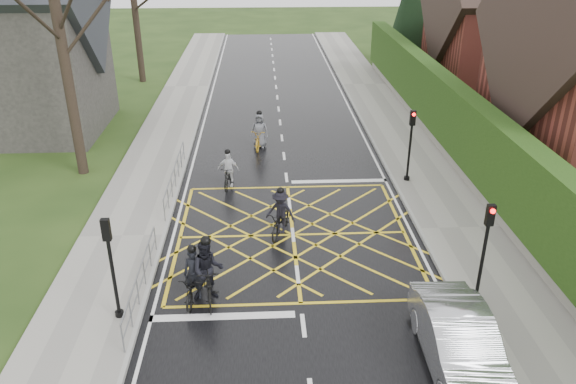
{
  "coord_description": "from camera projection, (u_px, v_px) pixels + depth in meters",
  "views": [
    {
      "loc": [
        -1.03,
        -17.32,
        10.03
      ],
      "look_at": [
        -0.14,
        0.84,
        1.3
      ],
      "focal_mm": 35.0,
      "sensor_mm": 36.0,
      "label": 1
    }
  ],
  "objects": [
    {
      "name": "hedge",
      "position": [
        460.0,
        122.0,
        24.82
      ],
      "size": [
        0.9,
        38.0,
        2.8
      ],
      "primitive_type": "cube",
      "color": "#18330E",
      "rests_on": "stone_wall"
    },
    {
      "name": "car",
      "position": [
        460.0,
        344.0,
        13.72
      ],
      "size": [
        1.65,
        4.52,
        1.48
      ],
      "primitive_type": "imported",
      "rotation": [
        0.0,
        0.0,
        -0.02
      ],
      "color": "#B1B3B9",
      "rests_on": "ground"
    },
    {
      "name": "sidewalk_right",
      "position": [
        459.0,
        229.0,
        20.21
      ],
      "size": [
        3.0,
        80.0,
        0.15
      ],
      "primitive_type": "cube",
      "color": "gray",
      "rests_on": "ground"
    },
    {
      "name": "sidewalk_left",
      "position": [
        123.0,
        237.0,
        19.68
      ],
      "size": [
        3.0,
        80.0,
        0.15
      ],
      "primitive_type": "cube",
      "color": "gray",
      "rests_on": "ground"
    },
    {
      "name": "traffic_light_ne",
      "position": [
        410.0,
        147.0,
        23.26
      ],
      "size": [
        0.24,
        0.31,
        3.21
      ],
      "rotation": [
        0.0,
        0.0,
        3.14
      ],
      "color": "black",
      "rests_on": "ground"
    },
    {
      "name": "cyclist_lead",
      "position": [
        260.0,
        135.0,
        27.48
      ],
      "size": [
        0.96,
        2.02,
        1.89
      ],
      "rotation": [
        0.0,
        0.0,
        -0.15
      ],
      "color": "#B27F15",
      "rests_on": "ground"
    },
    {
      "name": "cyclist_front",
      "position": [
        228.0,
        173.0,
        23.42
      ],
      "size": [
        0.93,
        1.7,
        1.65
      ],
      "rotation": [
        0.0,
        0.0,
        -0.16
      ],
      "color": "black",
      "rests_on": "ground"
    },
    {
      "name": "cyclist_mid",
      "position": [
        281.0,
        217.0,
        19.84
      ],
      "size": [
        1.21,
        1.94,
        1.78
      ],
      "rotation": [
        0.0,
        0.0,
        -0.34
      ],
      "color": "black",
      "rests_on": "ground"
    },
    {
      "name": "ground",
      "position": [
        293.0,
        235.0,
        19.98
      ],
      "size": [
        120.0,
        120.0,
        0.0
      ],
      "primitive_type": "plane",
      "color": "#1E3311",
      "rests_on": "ground"
    },
    {
      "name": "stone_wall",
      "position": [
        455.0,
        158.0,
        25.57
      ],
      "size": [
        0.5,
        38.0,
        0.7
      ],
      "primitive_type": "cube",
      "color": "slate",
      "rests_on": "ground"
    },
    {
      "name": "railing_south",
      "position": [
        140.0,
        276.0,
        16.28
      ],
      "size": [
        0.05,
        5.04,
        1.03
      ],
      "color": "slate",
      "rests_on": "ground"
    },
    {
      "name": "church",
      "position": [
        10.0,
        36.0,
        28.05
      ],
      "size": [
        8.8,
        7.8,
        11.0
      ],
      "color": "#2D2B28",
      "rests_on": "ground"
    },
    {
      "name": "road",
      "position": [
        293.0,
        235.0,
        19.98
      ],
      "size": [
        9.0,
        80.0,
        0.01
      ],
      "primitive_type": "cube",
      "color": "black",
      "rests_on": "ground"
    },
    {
      "name": "railing_north",
      "position": [
        175.0,
        172.0,
        23.03
      ],
      "size": [
        0.05,
        6.04,
        1.03
      ],
      "color": "slate",
      "rests_on": "ground"
    },
    {
      "name": "traffic_light_sw",
      "position": [
        113.0,
        270.0,
        14.99
      ],
      "size": [
        0.24,
        0.31,
        3.21
      ],
      "color": "black",
      "rests_on": "ground"
    },
    {
      "name": "cyclist_rear",
      "position": [
        194.0,
        282.0,
        16.35
      ],
      "size": [
        0.85,
        1.9,
        1.79
      ],
      "rotation": [
        0.0,
        0.0,
        -0.11
      ],
      "color": "black",
      "rests_on": "ground"
    },
    {
      "name": "traffic_light_se",
      "position": [
        483.0,
        254.0,
        15.7
      ],
      "size": [
        0.24,
        0.31,
        3.21
      ],
      "rotation": [
        0.0,
        0.0,
        3.14
      ],
      "color": "black",
      "rests_on": "ground"
    },
    {
      "name": "cyclist_back",
      "position": [
        208.0,
        276.0,
        16.26
      ],
      "size": [
        1.02,
        2.15,
        2.09
      ],
      "rotation": [
        0.0,
        0.0,
        0.14
      ],
      "color": "black",
      "rests_on": "ground"
    },
    {
      "name": "house_far",
      "position": [
        513.0,
        24.0,
        34.95
      ],
      "size": [
        9.8,
        8.8,
        10.3
      ],
      "color": "maroon",
      "rests_on": "ground"
    }
  ]
}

